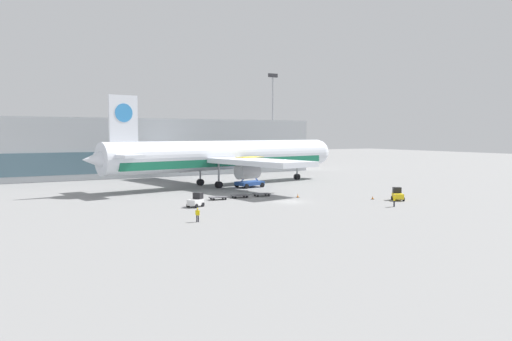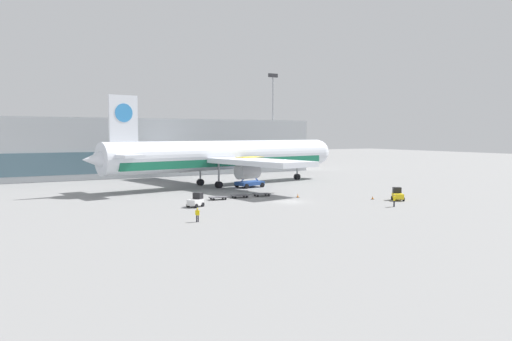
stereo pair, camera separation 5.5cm
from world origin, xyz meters
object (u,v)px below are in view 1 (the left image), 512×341
ground_crew_near (394,199)px  baggage_tug_foreground (196,201)px  traffic_cone_near (373,198)px  traffic_cone_far (298,196)px  scissor_lift_loader (250,176)px  baggage_dolly_second (240,195)px  baggage_dolly_third (262,194)px  baggage_dolly_lead (218,197)px  baggage_tug_mid (398,195)px  ground_crew_far (198,214)px  airplane_main (223,157)px  light_mast (273,116)px

ground_crew_near → baggage_tug_foreground: bearing=87.6°
traffic_cone_near → traffic_cone_far: size_ratio=0.88×
scissor_lift_loader → baggage_tug_foreground: bearing=-145.1°
baggage_dolly_second → baggage_dolly_third: size_ratio=1.00×
baggage_dolly_lead → traffic_cone_far: bearing=-11.3°
baggage_dolly_third → traffic_cone_near: 17.98m
baggage_tug_mid → baggage_dolly_third: baggage_tug_mid is taller
baggage_dolly_third → scissor_lift_loader: bearing=75.8°
ground_crew_near → ground_crew_far: bearing=112.1°
ground_crew_near → traffic_cone_near: ground_crew_near is taller
baggage_tug_foreground → traffic_cone_near: baggage_tug_foreground is taller
baggage_dolly_second → traffic_cone_far: traffic_cone_far is taller
scissor_lift_loader → baggage_tug_foreground: (-19.19, -18.81, -1.34)m
airplane_main → ground_crew_far: (-20.82, -35.56, -4.87)m
baggage_dolly_lead → traffic_cone_near: traffic_cone_near is taller
traffic_cone_near → traffic_cone_far: traffic_cone_far is taller
airplane_main → baggage_tug_foreground: size_ratio=20.49×
baggage_dolly_third → ground_crew_near: 22.25m
airplane_main → baggage_dolly_lead: size_ratio=15.33×
scissor_lift_loader → baggage_dolly_third: scissor_lift_loader is taller
light_mast → baggage_tug_mid: bearing=-103.4°
airplane_main → baggage_tug_mid: (13.89, -33.42, -4.96)m
baggage_dolly_lead → baggage_tug_mid: bearing=-24.7°
baggage_tug_mid → baggage_dolly_lead: 28.07m
baggage_tug_foreground → baggage_dolly_third: (14.22, 5.71, -0.49)m
baggage_tug_mid → baggage_dolly_lead: baggage_tug_mid is taller
baggage_dolly_third → airplane_main: bearing=90.5°
ground_crew_far → baggage_dolly_lead: bearing=-72.0°
light_mast → traffic_cone_far: 57.82m
ground_crew_far → traffic_cone_far: (23.11, 12.68, -0.66)m
baggage_dolly_second → traffic_cone_near: (17.37, -12.22, -0.11)m
baggage_dolly_lead → traffic_cone_near: bearing=-22.2°
airplane_main → traffic_cone_near: 33.13m
airplane_main → baggage_tug_foreground: 29.53m
ground_crew_near → baggage_dolly_lead: bearing=71.0°
scissor_lift_loader → ground_crew_far: 38.47m
light_mast → airplane_main: size_ratio=0.46×
baggage_dolly_second → traffic_cone_near: 21.24m
baggage_tug_foreground → baggage_dolly_lead: size_ratio=0.75×
ground_crew_near → traffic_cone_near: (3.04, 7.61, -0.83)m
baggage_dolly_second → ground_crew_far: ground_crew_far is taller
airplane_main → baggage_dolly_third: 19.38m
light_mast → ground_crew_near: size_ratio=14.39×
traffic_cone_far → baggage_dolly_lead: bearing=162.1°
airplane_main → baggage_dolly_lead: (-10.12, -18.88, -5.45)m
baggage_dolly_third → ground_crew_far: size_ratio=2.26×
baggage_tug_foreground → traffic_cone_near: size_ratio=4.96×
light_mast → baggage_dolly_third: bearing=-123.7°
baggage_tug_foreground → traffic_cone_near: 28.23m
scissor_lift_loader → traffic_cone_far: scissor_lift_loader is taller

